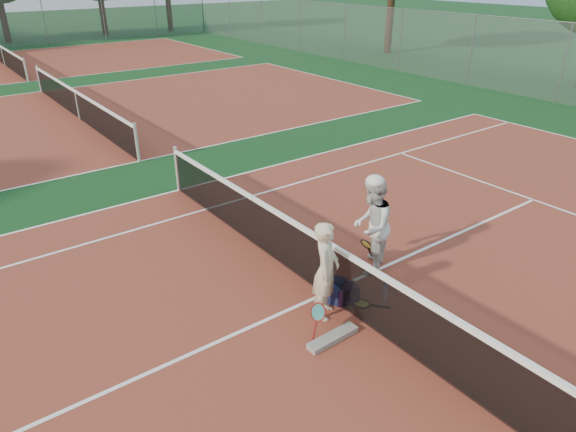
{
  "coord_description": "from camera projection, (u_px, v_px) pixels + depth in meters",
  "views": [
    {
      "loc": [
        -4.74,
        -5.36,
        4.95
      ],
      "look_at": [
        0.0,
        1.03,
        1.05
      ],
      "focal_mm": 32.0,
      "sensor_mm": 36.0,
      "label": 1
    }
  ],
  "objects": [
    {
      "name": "player_a",
      "position": [
        326.0,
        270.0,
        7.74
      ],
      "size": [
        0.69,
        0.67,
        1.6
      ],
      "primitive_type": "imported",
      "rotation": [
        0.0,
        0.0,
        0.7
      ],
      "color": "beige",
      "rests_on": "ground"
    },
    {
      "name": "court_far_a",
      "position": [
        80.0,
        119.0,
        18.3
      ],
      "size": [
        23.77,
        10.97,
        0.01
      ],
      "primitive_type": "cube",
      "color": "maroon",
      "rests_on": "ground"
    },
    {
      "name": "sports_bag_navy",
      "position": [
        335.0,
        290.0,
        8.4
      ],
      "size": [
        0.49,
        0.43,
        0.32
      ],
      "primitive_type": "cube",
      "rotation": [
        0.0,
        0.0,
        0.47
      ],
      "color": "black",
      "rests_on": "ground"
    },
    {
      "name": "water_bottle",
      "position": [
        385.0,
        293.0,
        8.34
      ],
      "size": [
        0.09,
        0.09,
        0.3
      ],
      "primitive_type": "cylinder",
      "color": "silver",
      "rests_on": "ground"
    },
    {
      "name": "net_far_a",
      "position": [
        77.0,
        105.0,
        18.08
      ],
      "size": [
        0.1,
        10.98,
        1.02
      ],
      "primitive_type": null,
      "color": "black",
      "rests_on": "ground"
    },
    {
      "name": "net_far_b",
      "position": [
        3.0,
        56.0,
        27.81
      ],
      "size": [
        0.1,
        10.98,
        1.02
      ],
      "primitive_type": null,
      "color": "black",
      "rests_on": "ground"
    },
    {
      "name": "ground",
      "position": [
        324.0,
        294.0,
        8.58
      ],
      "size": [
        130.0,
        130.0,
        0.0
      ],
      "primitive_type": "plane",
      "color": "#0E3414",
      "rests_on": "ground"
    },
    {
      "name": "racket_red",
      "position": [
        318.0,
        321.0,
        7.48
      ],
      "size": [
        0.37,
        0.37,
        0.56
      ],
      "primitive_type": null,
      "rotation": [
        0.0,
        0.0,
        0.48
      ],
      "color": "maroon",
      "rests_on": "ground"
    },
    {
      "name": "sports_bag_purple",
      "position": [
        346.0,
        294.0,
        8.32
      ],
      "size": [
        0.42,
        0.35,
        0.3
      ],
      "primitive_type": "cube",
      "rotation": [
        0.0,
        0.0,
        -0.3
      ],
      "color": "black",
      "rests_on": "ground"
    },
    {
      "name": "racket_black_held",
      "position": [
        366.0,
        251.0,
        9.33
      ],
      "size": [
        0.38,
        0.32,
        0.52
      ],
      "primitive_type": null,
      "rotation": [
        0.0,
        0.0,
        3.31
      ],
      "color": "black",
      "rests_on": "ground"
    },
    {
      "name": "fence_right",
      "position": [
        514.0,
        57.0,
        21.34
      ],
      "size": [
        0.06,
        54.5,
        3.0
      ],
      "primitive_type": null,
      "rotation": [
        0.0,
        0.0,
        1.57
      ],
      "color": "slate",
      "rests_on": "ground"
    },
    {
      "name": "net_cover_canvas",
      "position": [
        333.0,
        338.0,
        7.5
      ],
      "size": [
        0.86,
        0.22,
        0.09
      ],
      "primitive_type": "cube",
      "rotation": [
        0.0,
        0.0,
        0.03
      ],
      "color": "slate",
      "rests_on": "ground"
    },
    {
      "name": "net_main",
      "position": [
        325.0,
        268.0,
        8.35
      ],
      "size": [
        0.1,
        10.98,
        1.02
      ],
      "primitive_type": null,
      "color": "black",
      "rests_on": "ground"
    },
    {
      "name": "court_far_b",
      "position": [
        5.0,
        65.0,
        28.03
      ],
      "size": [
        23.77,
        10.97,
        0.01
      ],
      "primitive_type": "cube",
      "color": "maroon",
      "rests_on": "ground"
    },
    {
      "name": "racket_spare",
      "position": [
        361.0,
        304.0,
        8.29
      ],
      "size": [
        0.6,
        0.63,
        0.05
      ],
      "primitive_type": null,
      "rotation": [
        0.0,
        0.0,
        2.31
      ],
      "color": "black",
      "rests_on": "ground"
    },
    {
      "name": "player_b",
      "position": [
        372.0,
        226.0,
        8.89
      ],
      "size": [
        1.08,
        1.03,
        1.76
      ],
      "primitive_type": "imported",
      "rotation": [
        0.0,
        0.0,
        3.75
      ],
      "color": "silver",
      "rests_on": "ground"
    },
    {
      "name": "court_main",
      "position": [
        324.0,
        294.0,
        8.58
      ],
      "size": [
        23.77,
        10.97,
        0.01
      ],
      "primitive_type": "cube",
      "color": "maroon",
      "rests_on": "ground"
    }
  ]
}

